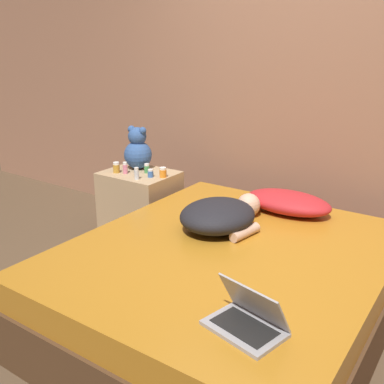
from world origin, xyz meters
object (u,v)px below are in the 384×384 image
Objects in this scene: bottle_green at (147,168)px; bottle_orange at (163,172)px; laptop at (248,319)px; bottle_pink at (125,168)px; bottle_clear at (137,174)px; pillow at (288,202)px; teddy_bear at (138,150)px; bottle_amber at (116,168)px; bottle_blue at (151,173)px; person_lying at (221,215)px.

bottle_orange reaches higher than bottle_green.
laptop reaches higher than bottle_green.
bottle_clear is at bearing -21.16° from bottle_pink.
bottle_clear is (-1.09, -0.25, 0.08)m from pillow.
teddy_bear is 0.23m from bottle_amber.
bottle_green is 1.18× the size of bottle_blue.
pillow is 1.28m from bottle_pink.
bottle_clear reaches higher than pillow.
bottle_blue is at bearing 154.43° from laptop.
pillow is 1.70× the size of laptop.
pillow is 1.15m from bottle_green.
teddy_bear reaches higher than bottle_orange.
bottle_orange is (0.32, -0.09, -0.11)m from teddy_bear.
person_lying is at bearing -115.00° from pillow.
bottle_amber is 0.39m from bottle_orange.
person_lying is at bearing -24.25° from bottle_green.
bottle_amber is at bearing -169.42° from bottle_blue.
person_lying is at bearing 140.07° from laptop.
bottle_orange is at bearing 31.67° from bottle_blue.
person_lying is 1.00m from laptop.
bottle_pink reaches higher than bottle_orange.
bottle_green is 0.79× the size of bottle_pink.
bottle_amber is 0.92× the size of bottle_clear.
person_lying is 1.09m from bottle_pink.
pillow is at bearing 0.43° from teddy_bear.
person_lying is 1.01m from bottle_green.
laptop is 1.82m from bottle_blue.
bottle_clear is (-0.87, 0.24, 0.06)m from person_lying.
laptop is at bearing -35.18° from bottle_clear.
bottle_clear is at bearing -130.22° from bottle_orange.
bottle_amber is 1.15× the size of bottle_green.
bottle_clear is (0.19, -0.24, -0.10)m from teddy_bear.
bottle_clear is at bearing -115.27° from bottle_blue.
person_lying reaches higher than bottle_orange.
pillow is at bearing 3.53° from bottle_green.
bottle_orange is at bearing 151.59° from laptop.
bottle_blue is at bearing 10.58° from bottle_amber.
teddy_bear is 4.43× the size of bottle_orange.
bottle_orange is 1.26× the size of bottle_blue.
bottle_clear reaches higher than person_lying.
bottle_clear reaches higher than bottle_amber.
person_lying reaches higher than bottle_green.
bottle_green reaches higher than pillow.
pillow is 1.69× the size of teddy_bear.
bottle_green is (0.20, 0.13, -0.01)m from bottle_amber.
bottle_clear is 0.11m from bottle_blue.
bottle_clear is 1.18× the size of bottle_orange.
bottle_amber reaches higher than bottle_blue.
laptop is 3.70× the size of bottle_pink.
bottle_pink is (-0.30, -0.08, 0.01)m from bottle_orange.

